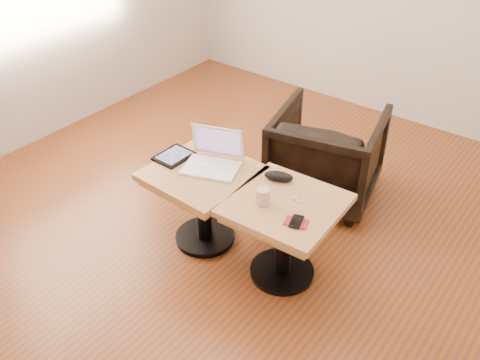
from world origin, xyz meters
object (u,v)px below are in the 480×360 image
Objects in this scene: armchair at (327,154)px; laptop at (213,159)px; striped_cup at (263,196)px; side_table_left at (203,189)px; side_table_right at (285,221)px.

laptop is at bearing 55.18° from armchair.
laptop is 0.55× the size of armchair.
armchair reaches higher than striped_cup.
side_table_right is (0.56, 0.04, 0.00)m from side_table_left.
laptop is 0.46m from striped_cup.
side_table_left is 6.29× the size of striped_cup.
armchair is at bearing 71.27° from side_table_left.
side_table_left is 0.85× the size of armchair.
side_table_right is 6.37× the size of striped_cup.
armchair is (0.34, 0.89, -0.07)m from side_table_left.
side_table_left is at bearing -178.83° from side_table_right.
armchair is (-0.22, 0.85, -0.07)m from side_table_right.
side_table_right is 0.22m from striped_cup.
armchair is at bearing 97.68° from striped_cup.
striped_cup is (0.44, -0.12, 0.00)m from laptop.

